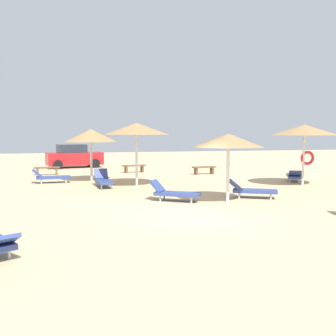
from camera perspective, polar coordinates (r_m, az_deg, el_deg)
name	(u,v)px	position (r m, az deg, el deg)	size (l,w,h in m)	color
ground_plane	(191,214)	(12.26, 3.43, -6.82)	(80.00, 80.00, 0.00)	#D1B284
parasol_0	(228,141)	(14.36, 8.88, 4.00)	(2.56, 2.56, 2.52)	silver
parasol_1	(136,129)	(18.58, -4.68, 5.75)	(3.14, 3.14, 3.03)	silver
parasol_2	(304,131)	(19.86, 19.44, 5.23)	(3.18, 3.18, 2.95)	silver
parasol_4	(91,136)	(20.86, -11.30, 4.70)	(2.76, 2.76, 2.76)	silver
lounger_0	(174,193)	(14.52, 0.87, -3.64)	(1.91, 1.55, 0.77)	#33478C
lounger_1	(103,180)	(18.61, -9.49, -1.76)	(0.81, 1.90, 0.81)	#33478C
lounger_2	(294,176)	(21.36, 18.06, -1.09)	(1.43, 1.99, 0.67)	#33478C
lounger_4	(51,177)	(20.69, -16.90, -1.24)	(1.92, 0.76, 0.73)	#33478C
lounger_6	(251,190)	(15.57, 12.19, -3.18)	(1.97, 1.43, 0.71)	#33478C
bench_0	(134,167)	(25.12, -5.01, 0.12)	(1.55, 0.65, 0.49)	brown
bench_1	(47,169)	(24.68, -17.41, -0.19)	(1.52, 0.47, 0.49)	brown
bench_2	(204,169)	(24.06, 5.34, -0.11)	(1.54, 0.56, 0.49)	brown
parked_car	(74,156)	(29.49, -13.70, 1.66)	(4.25, 2.58, 1.72)	#B21E23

